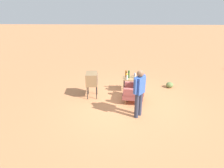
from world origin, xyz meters
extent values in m
plane|color=#C17A4C|center=(0.00, 0.00, 0.00)|extent=(60.00, 60.00, 0.00)
cylinder|color=#937047|center=(-0.56, -0.06, 0.11)|extent=(0.05, 0.05, 0.22)
cylinder|color=#937047|center=(-0.03, -0.11, 0.11)|extent=(0.05, 0.05, 0.22)
cylinder|color=#937047|center=(-0.50, 0.47, 0.11)|extent=(0.05, 0.05, 0.22)
cylinder|color=#937047|center=(0.03, 0.42, 0.11)|extent=(0.05, 0.05, 0.22)
cube|color=#9E4C47|center=(-0.26, 0.18, 0.32)|extent=(0.84, 0.84, 0.20)
cube|color=#9E4C47|center=(-0.23, 0.50, 0.74)|extent=(0.77, 0.24, 0.64)
cube|color=#9E4C47|center=(-0.58, 0.21, 0.55)|extent=(0.21, 0.69, 0.26)
cube|color=#9E4C47|center=(0.05, 0.15, 0.55)|extent=(0.21, 0.69, 0.26)
cylinder|color=black|center=(-1.42, -0.13, 0.30)|extent=(0.04, 0.04, 0.60)
cylinder|color=black|center=(-0.97, -0.13, 0.30)|extent=(0.04, 0.04, 0.60)
cylinder|color=black|center=(-1.42, 0.31, 0.30)|extent=(0.04, 0.04, 0.60)
cylinder|color=black|center=(-0.97, 0.31, 0.30)|extent=(0.04, 0.04, 0.60)
cube|color=#937047|center=(-1.19, 0.09, 0.62)|extent=(0.56, 0.56, 0.03)
cylinder|color=black|center=(-0.42, -1.24, 0.28)|extent=(0.03, 0.03, 0.55)
cylinder|color=black|center=(-0.85, -1.27, 0.28)|extent=(0.03, 0.03, 0.55)
cylinder|color=black|center=(-0.39, -1.60, 0.28)|extent=(0.03, 0.03, 0.55)
cylinder|color=black|center=(-0.83, -1.63, 0.28)|extent=(0.03, 0.03, 0.55)
cube|color=olive|center=(-0.62, -1.43, 0.79)|extent=(0.63, 0.48, 0.48)
cube|color=#383D3F|center=(-0.64, -1.21, 0.79)|extent=(0.42, 0.04, 0.34)
cylinder|color=#2D3347|center=(0.69, 0.35, 0.43)|extent=(0.14, 0.14, 0.86)
cylinder|color=#2D3347|center=(0.84, 0.22, 0.43)|extent=(0.14, 0.14, 0.86)
cube|color=#3356A8|center=(0.77, 0.29, 1.14)|extent=(0.42, 0.40, 0.56)
cylinder|color=#3356A8|center=(0.58, 0.44, 1.17)|extent=(0.09, 0.09, 0.50)
cylinder|color=#3356A8|center=(0.95, 0.13, 1.17)|extent=(0.09, 0.09, 0.50)
sphere|color=brown|center=(0.77, 0.29, 1.53)|extent=(0.22, 0.22, 0.22)
cylinder|color=#1E5623|center=(-1.17, 0.05, 0.79)|extent=(0.07, 0.07, 0.32)
cylinder|color=brown|center=(-1.23, -0.06, 0.78)|extent=(0.07, 0.07, 0.30)
cylinder|color=blue|center=(-1.42, 0.33, 0.69)|extent=(0.07, 0.07, 0.12)
cylinder|color=silver|center=(-1.19, 0.32, 0.73)|extent=(0.06, 0.06, 0.20)
cylinder|color=silver|center=(-0.99, -0.03, 0.72)|extent=(0.09, 0.09, 0.18)
sphere|color=yellow|center=(-0.99, -0.03, 0.86)|extent=(0.07, 0.07, 0.07)
sphere|color=#E04C66|center=(-1.03, -0.02, 0.86)|extent=(0.07, 0.07, 0.07)
sphere|color=orange|center=(-0.95, -0.05, 0.86)|extent=(0.07, 0.07, 0.07)
ellipsoid|color=olive|center=(-1.66, 1.95, 0.13)|extent=(0.33, 0.33, 0.25)
camera|label=1|loc=(6.26, -0.40, 3.50)|focal=30.23mm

